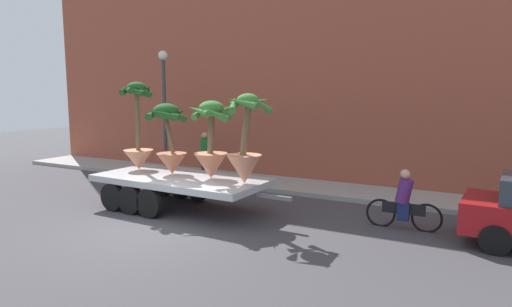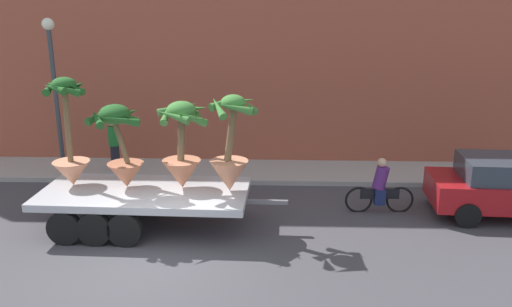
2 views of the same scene
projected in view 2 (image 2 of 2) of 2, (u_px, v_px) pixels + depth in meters
ground_plane at (152, 262)px, 11.36m from camera, size 60.00×60.00×0.00m
sidewalk at (195, 171)px, 17.19m from camera, size 24.00×2.20×0.15m
building_facade at (198, 17)px, 17.44m from camera, size 24.00×1.20×9.84m
flatbed_trailer at (135, 198)px, 12.96m from camera, size 6.11×2.47×0.98m
potted_palm_rear at (121, 147)px, 12.82m from camera, size 1.43×1.44×2.09m
potted_palm_middle at (230, 154)px, 12.57m from camera, size 1.20×1.17×2.38m
potted_palm_front at (69, 143)px, 12.93m from camera, size 1.07×1.11×2.73m
potted_palm_extra at (182, 149)px, 12.78m from camera, size 1.38×1.46×2.18m
cyclist at (380, 188)px, 13.89m from camera, size 1.84×0.36×1.54m
parked_car at (512, 186)px, 13.60m from camera, size 4.31×2.07×1.58m
pedestrian_near_gate at (114, 144)px, 16.75m from camera, size 0.36×0.36×1.71m
street_lamp at (54, 78)px, 15.68m from camera, size 0.36×0.36×4.83m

